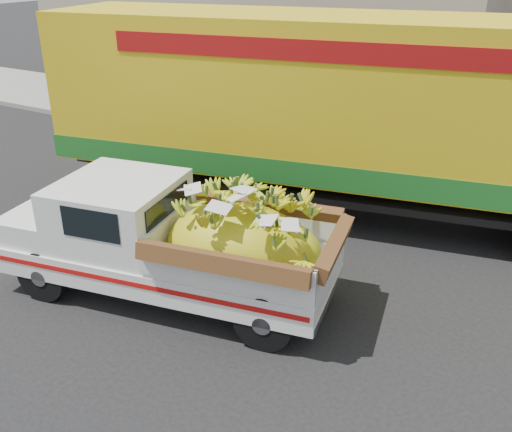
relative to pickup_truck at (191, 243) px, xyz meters
The scene contains 6 objects.
ground 1.21m from the pickup_truck, 32.34° to the right, with size 100.00×100.00×0.00m, color black.
curb 6.61m from the pickup_truck, 84.36° to the left, with size 60.00×0.25×0.15m, color gray.
sidewalk 8.68m from the pickup_truck, 85.73° to the left, with size 60.00×4.00×0.14m, color gray.
building_left 16.35m from the pickup_truck, 116.87° to the left, with size 18.00×6.00×5.00m, color gray.
pickup_truck is the anchor object (origin of this frame).
semi_trailer 4.34m from the pickup_truck, 77.25° to the left, with size 12.08×4.80×3.80m.
Camera 1 is at (3.92, -5.48, 4.81)m, focal length 40.00 mm.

